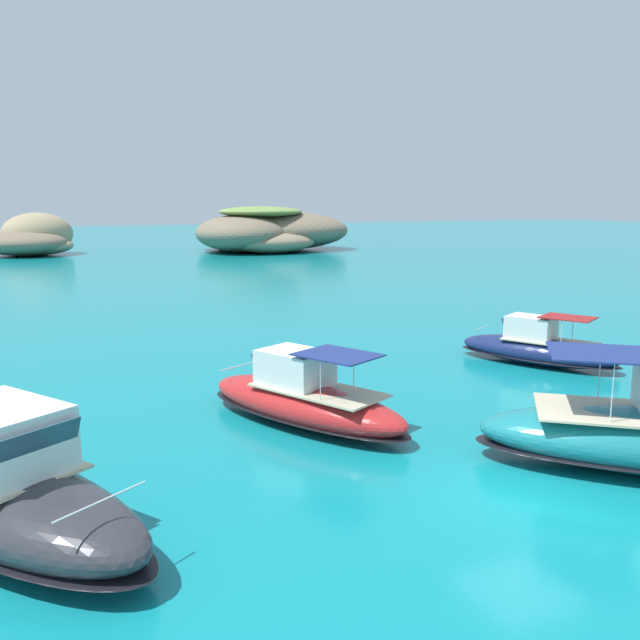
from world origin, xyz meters
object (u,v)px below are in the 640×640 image
object	(u,v)px
motorboat_navy	(537,348)
islet_large	(262,232)
motorboat_red	(303,399)
islet_small	(31,240)

from	to	relation	value
motorboat_navy	islet_large	bearing A→B (deg)	79.54
islet_large	motorboat_red	size ratio (longest dim) A/B	3.38
motorboat_red	islet_large	bearing A→B (deg)	70.90
motorboat_red	motorboat_navy	bearing A→B (deg)	13.24
islet_small	motorboat_red	world-z (taller)	islet_small
motorboat_red	motorboat_navy	size ratio (longest dim) A/B	1.13
islet_large	motorboat_navy	world-z (taller)	islet_large
islet_small	islet_large	bearing A→B (deg)	-8.47
islet_large	motorboat_navy	distance (m)	72.27
motorboat_red	islet_small	bearing A→B (deg)	94.19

